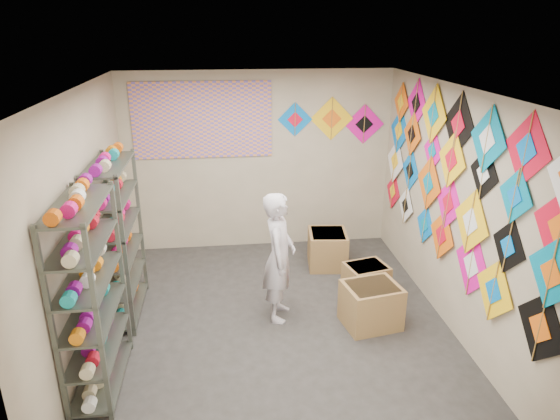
{
  "coord_description": "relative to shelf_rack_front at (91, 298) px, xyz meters",
  "views": [
    {
      "loc": [
        -0.52,
        -5.02,
        3.32
      ],
      "look_at": [
        0.1,
        0.3,
        1.3
      ],
      "focal_mm": 32.0,
      "sensor_mm": 36.0,
      "label": 1
    }
  ],
  "objects": [
    {
      "name": "ground",
      "position": [
        1.78,
        0.85,
        -0.95
      ],
      "size": [
        4.5,
        4.5,
        0.0
      ],
      "primitive_type": "plane",
      "color": "#2D2A27"
    },
    {
      "name": "room_walls",
      "position": [
        1.78,
        0.85,
        0.69
      ],
      "size": [
        4.5,
        4.5,
        4.5
      ],
      "color": "tan",
      "rests_on": "ground"
    },
    {
      "name": "shelf_rack_front",
      "position": [
        0.0,
        0.0,
        0.0
      ],
      "size": [
        0.4,
        1.1,
        1.9
      ],
      "primitive_type": "cube",
      "color": "#4C5147",
      "rests_on": "ground"
    },
    {
      "name": "shelf_rack_back",
      "position": [
        0.0,
        1.3,
        0.0
      ],
      "size": [
        0.4,
        1.1,
        1.9
      ],
      "primitive_type": "cube",
      "color": "#4C5147",
      "rests_on": "ground"
    },
    {
      "name": "string_spools",
      "position": [
        -0.0,
        0.65,
        0.1
      ],
      "size": [
        0.12,
        2.36,
        0.12
      ],
      "color": "#EB117A",
      "rests_on": "ground"
    },
    {
      "name": "kite_wall_display",
      "position": [
        3.76,
        0.82,
        0.71
      ],
      "size": [
        0.06,
        4.32,
        2.05
      ],
      "color": "black",
      "rests_on": "room_walls"
    },
    {
      "name": "back_wall_kites",
      "position": [
        2.92,
        3.09,
        1.0
      ],
      "size": [
        1.61,
        0.02,
        0.72
      ],
      "color": "blue",
      "rests_on": "room_walls"
    },
    {
      "name": "poster",
      "position": [
        0.98,
        3.08,
        1.05
      ],
      "size": [
        2.0,
        0.01,
        1.1
      ],
      "primitive_type": "cube",
      "color": "#6752B3",
      "rests_on": "room_walls"
    },
    {
      "name": "shopkeeper",
      "position": [
        1.85,
        0.99,
        -0.17
      ],
      "size": [
        0.73,
        0.62,
        1.56
      ],
      "primitive_type": "imported",
      "rotation": [
        0.0,
        0.0,
        1.35
      ],
      "color": "beige",
      "rests_on": "ground"
    },
    {
      "name": "carton_a",
      "position": [
        2.88,
        0.68,
        -0.69
      ],
      "size": [
        0.7,
        0.61,
        0.51
      ],
      "primitive_type": "cube",
      "rotation": [
        0.0,
        0.0,
        0.18
      ],
      "color": "#9C7544",
      "rests_on": "ground"
    },
    {
      "name": "carton_b",
      "position": [
        3.02,
        1.35,
        -0.74
      ],
      "size": [
        0.6,
        0.53,
        0.42
      ],
      "primitive_type": "cube",
      "rotation": [
        0.0,
        0.0,
        0.24
      ],
      "color": "#9C7544",
      "rests_on": "ground"
    },
    {
      "name": "carton_c",
      "position": [
        2.7,
        2.24,
        -0.69
      ],
      "size": [
        0.59,
        0.64,
        0.51
      ],
      "primitive_type": "cube",
      "rotation": [
        0.0,
        0.0,
        -0.1
      ],
      "color": "#9C7544",
      "rests_on": "ground"
    }
  ]
}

